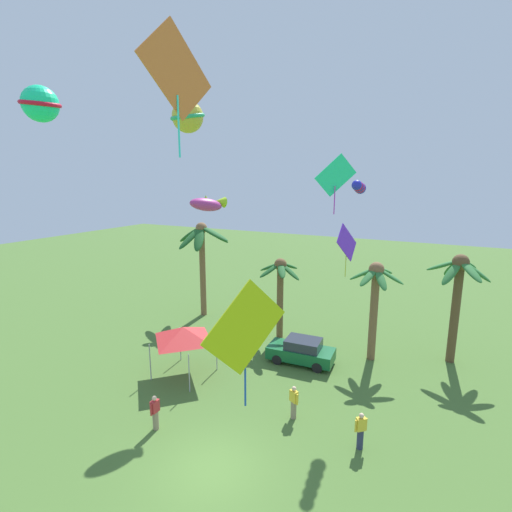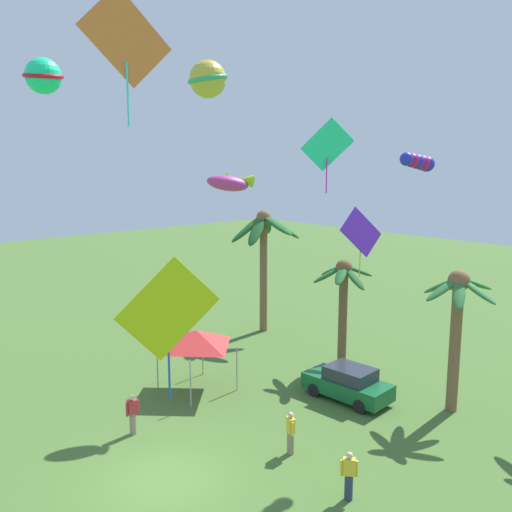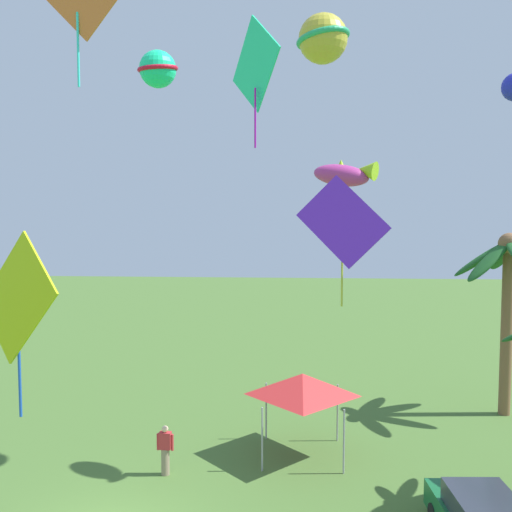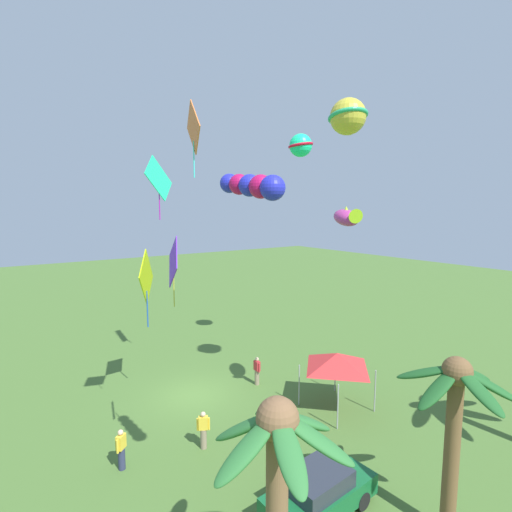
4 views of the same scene
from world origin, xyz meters
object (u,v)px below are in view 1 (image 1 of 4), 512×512
Objects in this scene: kite_diamond_0 at (335,176)px; spectator_0 at (155,412)px; palm_tree_0 at (375,290)px; kite_diamond_1 at (177,73)px; palm_tree_2 at (458,285)px; spectator_1 at (361,431)px; kite_ball_6 at (40,104)px; kite_diamond_2 at (347,243)px; kite_ball_5 at (188,117)px; kite_fish_7 at (208,204)px; palm_tree_3 at (202,245)px; parked_car_0 at (301,351)px; kite_tube_3 at (359,187)px; festival_tent at (183,333)px; spectator_2 at (294,402)px; palm_tree_1 at (280,280)px; kite_diamond_4 at (245,329)px.

spectator_0 is at bearing -153.47° from kite_diamond_0.
palm_tree_0 is 1.55× the size of kite_diamond_1.
palm_tree_2 is at bearing 22.99° from palm_tree_0.
spectator_1 is 0.79× the size of kite_ball_6.
kite_diamond_0 reaches higher than kite_diamond_2.
spectator_1 is 14.72m from kite_diamond_1.
kite_diamond_0 reaches higher than spectator_0.
kite_fish_7 is (0.63, 0.67, -4.33)m from kite_ball_5.
kite_ball_6 is at bearing -138.13° from palm_tree_2.
spectator_0 is 0.79× the size of kite_ball_6.
palm_tree_3 is 3.28× the size of kite_diamond_0.
kite_ball_6 is at bearing -157.59° from kite_diamond_0.
parked_car_0 is 1.80× the size of kite_tube_3.
kite_ball_6 is 0.90× the size of kite_fish_7.
festival_tent is (-5.35, -4.29, 1.72)m from parked_car_0.
spectator_2 is (-6.46, -9.43, -3.99)m from palm_tree_2.
kite_ball_6 reaches higher than kite_fish_7.
palm_tree_3 reaches higher than palm_tree_1.
kite_ball_6 is at bearing -136.11° from kite_tube_3.
palm_tree_2 is at bearing 67.54° from kite_diamond_4.
parked_car_0 is at bearing -22.64° from palm_tree_3.
palm_tree_1 is at bearing 98.83° from kite_diamond_1.
kite_ball_5 is 0.92× the size of kite_fish_7.
kite_diamond_2 is at bearing -83.76° from kite_tube_3.
spectator_0 is at bearing -82.41° from kite_fish_7.
palm_tree_2 is 12.11m from spectator_2.
parked_car_0 is 10.05m from kite_tube_3.
kite_diamond_2 is 1.06× the size of kite_fish_7.
kite_diamond_4 is at bearing -18.62° from spectator_0.
kite_diamond_2 is at bearing -49.10° from parked_car_0.
kite_diamond_2 is (-0.40, -6.13, 3.70)m from palm_tree_0.
spectator_1 is 0.72× the size of kite_tube_3.
kite_diamond_1 is at bearing -2.70° from kite_ball_6.
kite_diamond_1 is at bearing -108.99° from palm_tree_0.
festival_tent is at bearing 111.87° from spectator_0.
palm_tree_2 is at bearing 32.59° from festival_tent.
palm_tree_1 is at bearing 133.08° from parked_car_0.
kite_tube_3 is at bearing 29.22° from festival_tent.
palm_tree_2 is 4.15× the size of spectator_0.
spectator_1 is (8.26, 2.81, 0.00)m from spectator_0.
kite_ball_5 is at bearing -144.69° from palm_tree_0.
palm_tree_3 reaches higher than festival_tent.
palm_tree_0 is 18.91m from kite_ball_6.
spectator_2 is at bearing -7.51° from festival_tent.
kite_ball_5 is (-1.38, 4.93, 13.02)m from spectator_0.
spectator_1 is 3.20m from spectator_2.
festival_tent is at bearing -128.64° from kite_fish_7.
kite_tube_3 is at bearing -25.05° from palm_tree_1.
kite_fish_7 is at bearing 64.25° from kite_ball_6.
kite_ball_6 reaches higher than spectator_0.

